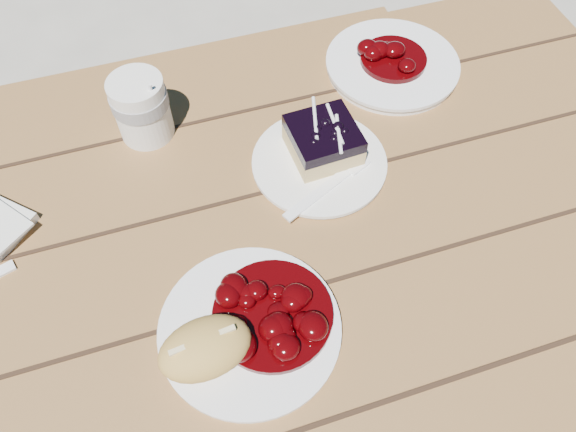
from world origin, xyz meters
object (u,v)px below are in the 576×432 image
object	(u,v)px
picnic_table	(38,363)
main_plate	(250,330)
bread_roll	(205,348)
blueberry_cake	(323,140)
dessert_plate	(319,163)
coffee_cup	(142,108)
second_plate	(392,65)

from	to	relation	value
picnic_table	main_plate	distance (m)	0.36
bread_roll	blueberry_cake	world-z (taller)	bread_roll
dessert_plate	main_plate	bearing A→B (deg)	-127.17
coffee_cup	main_plate	bearing A→B (deg)	-80.41
bread_roll	blueberry_cake	size ratio (longest dim) A/B	1.11
main_plate	dessert_plate	world-z (taller)	main_plate
blueberry_cake	main_plate	bearing A→B (deg)	-129.71
bread_roll	dessert_plate	size ratio (longest dim) A/B	0.56
picnic_table	main_plate	xyz separation A→B (m)	(0.30, -0.11, 0.17)
picnic_table	dessert_plate	size ratio (longest dim) A/B	10.57
picnic_table	second_plate	world-z (taller)	second_plate
bread_roll	second_plate	xyz separation A→B (m)	(0.40, 0.39, -0.04)
coffee_cup	second_plate	bearing A→B (deg)	2.07
picnic_table	coffee_cup	size ratio (longest dim) A/B	20.08
picnic_table	coffee_cup	distance (m)	0.40
main_plate	second_plate	bearing A→B (deg)	47.08
bread_roll	coffee_cup	bearing A→B (deg)	90.85
dessert_plate	second_plate	xyz separation A→B (m)	(0.18, 0.16, 0.00)
blueberry_cake	second_plate	bearing A→B (deg)	36.55
picnic_table	bread_roll	xyz separation A→B (m)	(0.24, -0.13, 0.20)
main_plate	blueberry_cake	distance (m)	0.29
blueberry_cake	second_plate	distance (m)	0.22
picnic_table	blueberry_cake	size ratio (longest dim) A/B	20.75
main_plate	bread_roll	size ratio (longest dim) A/B	1.98
second_plate	picnic_table	bearing A→B (deg)	-158.20
main_plate	coffee_cup	bearing A→B (deg)	99.59
picnic_table	blueberry_cake	bearing A→B (deg)	13.91
main_plate	bread_roll	xyz separation A→B (m)	(-0.05, -0.02, 0.04)
dessert_plate	blueberry_cake	world-z (taller)	blueberry_cake
blueberry_cake	coffee_cup	size ratio (longest dim) A/B	0.97
blueberry_cake	coffee_cup	world-z (taller)	coffee_cup
picnic_table	coffee_cup	xyz separation A→B (m)	(0.24, 0.24, 0.21)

